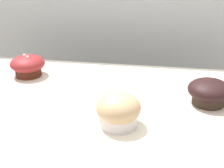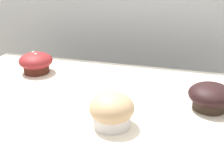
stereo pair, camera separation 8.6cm
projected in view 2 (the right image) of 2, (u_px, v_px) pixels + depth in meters
name	position (u px, v px, depth m)	size (l,w,h in m)	color
wall_back	(141.00, 54.00, 1.40)	(3.20, 0.10, 1.80)	#B2B7BC
muffin_front_center	(112.00, 111.00, 0.73)	(0.11, 0.11, 0.08)	silver
muffin_back_left	(36.00, 62.00, 1.05)	(0.11, 0.11, 0.07)	#471D14
muffin_back_right	(211.00, 96.00, 0.81)	(0.12, 0.12, 0.07)	#33251C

